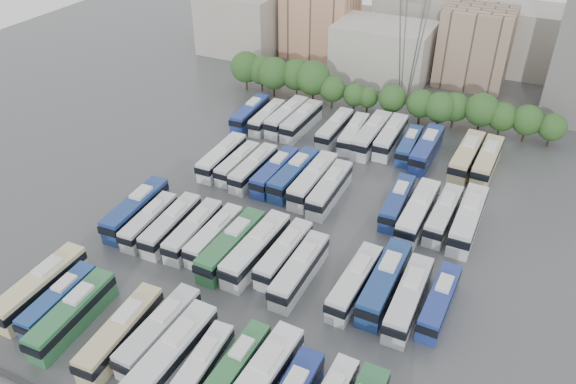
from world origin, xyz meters
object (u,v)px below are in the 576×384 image
at_px(bus_r2_s4, 275,171).
at_px(bus_r3_s5, 335,129).
at_px(bus_r2_s3, 254,168).
at_px(bus_r2_s12, 443,214).
at_px(bus_r3_s9, 409,145).
at_px(bus_r0_s6, 171,356).
at_px(bus_r0_s8, 236,367).
at_px(bus_r0_s5, 159,331).
at_px(bus_r1_s3, 194,230).
at_px(bus_r0_s7, 200,368).
at_px(bus_r3_s1, 267,117).
at_px(bus_r0_s4, 121,332).
at_px(bus_r3_s0, 250,113).
at_px(bus_r2_s1, 222,157).
at_px(bus_r3_s13, 487,161).
at_px(bus_r1_s10, 355,282).
at_px(bus_r2_s7, 330,189).
at_px(bus_r3_s2, 287,116).
at_px(bus_r2_s2, 238,163).
at_px(bus_r2_s6, 313,180).
at_px(electricity_pylon, 415,9).
at_px(bus_r0_s9, 260,383).
at_px(bus_r1_s1, 149,221).
at_px(bus_r1_s5, 232,245).
at_px(bus_r2_s13, 468,219).
at_px(bus_r1_s2, 171,224).
at_px(bus_r3_s8, 391,136).
at_px(bus_r1_s13, 440,301).
at_px(bus_r1_s0, 136,209).
at_px(bus_r1_s12, 409,298).
at_px(bus_r3_s3, 302,121).
at_px(bus_r1_s11, 385,282).
at_px(bus_r3_s10, 427,148).
at_px(bus_r1_s8, 300,270).
at_px(bus_r3_s7, 372,134).
at_px(bus_r2_s5, 294,174).
at_px(bus_r2_s10, 397,202).
at_px(bus_r1_s7, 284,253).
at_px(bus_r0_s0, 41,286).
at_px(bus_r3_s6, 354,133).
at_px(bus_r3_s12, 467,156).

xyz_separation_m(bus_r2_s4, bus_r3_s5, (3.12, 17.59, -0.00)).
distance_m(bus_r2_s3, bus_r2_s12, 29.90).
relative_size(bus_r2_s4, bus_r3_s9, 1.11).
distance_m(bus_r0_s6, bus_r0_s8, 6.77).
height_order(bus_r0_s5, bus_r1_s3, bus_r0_s5).
distance_m(bus_r0_s7, bus_r3_s1, 57.21).
distance_m(bus_r0_s4, bus_r3_s0, 55.03).
bearing_deg(bus_r2_s1, bus_r3_s13, 22.47).
xyz_separation_m(bus_r0_s8, bus_r2_s3, (-16.62, 34.86, 0.14)).
relative_size(bus_r1_s10, bus_r3_s13, 0.94).
bearing_deg(bus_r2_s12, bus_r0_s6, -116.00).
height_order(bus_r2_s7, bus_r3_s5, bus_r2_s7).
distance_m(bus_r3_s2, bus_r3_s5, 9.72).
bearing_deg(bus_r2_s2, bus_r2_s6, 1.16).
bearing_deg(bus_r3_s9, electricity_pylon, 105.74).
distance_m(bus_r0_s9, bus_r1_s1, 31.48).
relative_size(bus_r1_s5, bus_r3_s13, 1.01).
relative_size(bus_r2_s13, bus_r3_s13, 1.04).
bearing_deg(bus_r1_s2, bus_r3_s8, 59.65).
bearing_deg(bus_r1_s13, bus_r0_s8, -130.43).
distance_m(bus_r2_s12, bus_r3_s9, 20.33).
bearing_deg(electricity_pylon, bus_r2_s4, -105.00).
relative_size(bus_r1_s0, bus_r1_s2, 1.08).
height_order(bus_r1_s12, bus_r2_s1, bus_r1_s12).
bearing_deg(bus_r3_s3, bus_r0_s8, -70.99).
relative_size(bus_r1_s11, bus_r3_s10, 1.02).
xyz_separation_m(electricity_pylon, bus_r2_s1, (-20.02, -37.55, -16.78)).
relative_size(bus_r1_s8, bus_r1_s10, 1.02).
bearing_deg(electricity_pylon, bus_r1_s12, -74.03).
bearing_deg(bus_r3_s7, bus_r1_s3, -108.96).
bearing_deg(bus_r3_s7, bus_r2_s5, -110.19).
distance_m(bus_r0_s4, bus_r3_s2, 55.19).
height_order(bus_r0_s5, bus_r1_s1, bus_r0_s5).
relative_size(bus_r0_s7, bus_r2_s13, 0.80).
distance_m(bus_r0_s8, bus_r2_s10, 35.98).
relative_size(bus_r1_s7, bus_r2_s4, 0.98).
relative_size(bus_r2_s10, bus_r3_s5, 0.97).
height_order(bus_r1_s5, bus_r1_s10, bus_r1_s5).
relative_size(bus_r3_s8, bus_r3_s9, 1.17).
distance_m(bus_r0_s7, bus_r1_s13, 27.89).
distance_m(bus_r1_s5, bus_r3_s9, 38.90).
distance_m(bus_r0_s0, bus_r1_s2, 18.02).
height_order(bus_r0_s7, bus_r3_s13, bus_r3_s13).
bearing_deg(bus_r3_s9, bus_r1_s0, -132.07).
xyz_separation_m(bus_r2_s2, bus_r3_s6, (13.44, 17.46, 0.12)).
xyz_separation_m(bus_r2_s12, bus_r3_s12, (-0.09, 17.46, 0.20)).
bearing_deg(bus_r3_s9, bus_r2_s2, -144.81).
distance_m(bus_r0_s6, bus_r1_s3, 21.29).
bearing_deg(bus_r1_s11, bus_r1_s12, -21.19).
distance_m(bus_r0_s6, bus_r3_s2, 56.73).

